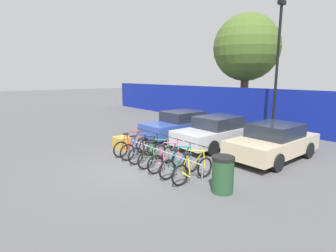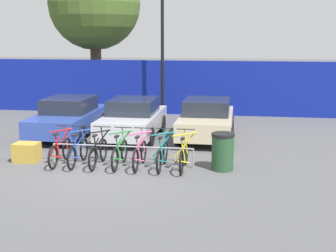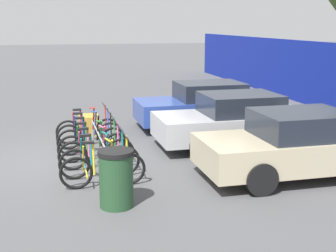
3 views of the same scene
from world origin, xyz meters
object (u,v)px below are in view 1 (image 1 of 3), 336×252
bicycle_green (158,156)px  bicycle_pink (168,160)px  car_silver (217,132)px  tree_behind_hoarding (246,48)px  car_blue (182,124)px  trash_bin (223,174)px  bike_rack (161,152)px  cargo_crate (122,143)px  bicycle_red (132,146)px  car_beige (273,142)px  lamp_post (277,64)px  bicycle_teal (180,165)px  bicycle_black (148,152)px  bicycle_blue (139,149)px  bicycle_yellow (193,170)px

bicycle_green → bicycle_pink: 0.57m
bicycle_pink → car_silver: 3.90m
tree_behind_hoarding → bicycle_green: bearing=-69.7°
bicycle_pink → car_blue: 5.10m
bicycle_pink → tree_behind_hoarding: 12.63m
bicycle_green → trash_bin: 2.88m
car_blue → trash_bin: car_blue is taller
bike_rack → car_silver: (-0.50, 3.60, 0.20)m
cargo_crate → car_silver: bearing=56.9°
bicycle_red → car_beige: size_ratio=0.42×
lamp_post → bicycle_teal: bearing=-80.7°
bicycle_pink → lamp_post: bearing=91.7°
car_beige → lamp_post: (-2.24, 3.93, 3.15)m
bicycle_green → bicycle_red: bearing=-179.5°
car_beige → bicycle_green: bearing=-118.0°
trash_bin → bike_rack: bearing=179.3°
trash_bin → car_beige: bearing=100.4°
tree_behind_hoarding → bicycle_teal: bearing=-64.2°
bicycle_black → bicycle_blue: bearing=178.0°
bicycle_yellow → bicycle_red: bearing=-177.2°
bike_rack → trash_bin: bearing=-0.7°
bike_rack → bicycle_red: (-1.78, -0.15, -0.11)m
bike_rack → bicycle_pink: size_ratio=2.40×
bicycle_black → bicycle_teal: size_ratio=1.00×
bicycle_pink → bicycle_teal: bearing=-3.1°
lamp_post → tree_behind_hoarding: 4.96m
bicycle_blue → car_silver: car_silver is taller
car_blue → cargo_crate: (0.04, -3.63, -0.42)m
bicycle_green → bicycle_yellow: bearing=0.5°
bicycle_teal → trash_bin: bearing=6.8°
bicycle_red → cargo_crate: 1.09m
bike_rack → lamp_post: lamp_post is taller
bicycle_black → car_beige: 4.91m
bicycle_black → tree_behind_hoarding: bearing=105.3°
bike_rack → car_beige: bearing=61.5°
car_beige → lamp_post: lamp_post is taller
trash_bin → cargo_crate: 5.71m
bicycle_red → bicycle_teal: (2.96, 0.00, 0.00)m
bicycle_green → tree_behind_hoarding: bearing=110.9°
car_blue → lamp_post: (2.77, 4.22, 3.15)m
bike_rack → trash_bin: 2.84m
cargo_crate → trash_bin: bearing=-0.1°
car_silver → trash_bin: size_ratio=4.05×
bike_rack → bicycle_blue: size_ratio=2.40×
bicycle_blue → bicycle_teal: (2.43, 0.00, 0.00)m
bicycle_teal → car_blue: bearing=140.3°
bicycle_green → lamp_post: (-0.10, 7.97, 3.46)m
bicycle_blue → tree_behind_hoarding: 12.10m
trash_bin → tree_behind_hoarding: size_ratio=0.14×
bicycle_pink → bike_rack: bearing=161.6°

